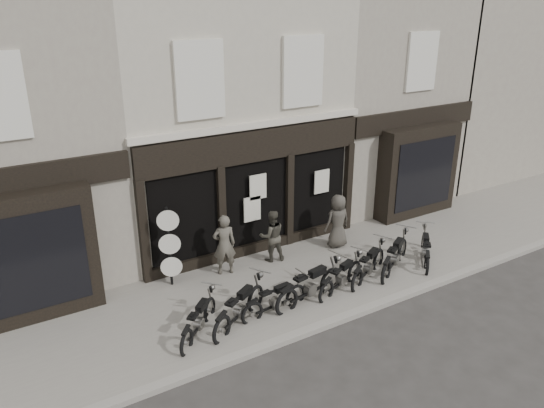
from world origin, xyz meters
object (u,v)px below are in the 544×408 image
motorcycle_3 (310,288)px  man_left (224,245)px  man_centre (272,236)px  motorcycle_0 (199,322)px  motorcycle_5 (368,267)px  motorcycle_4 (341,279)px  motorcycle_2 (275,302)px  motorcycle_6 (395,258)px  advert_sign_post (170,250)px  man_right (338,221)px  motorcycle_7 (425,252)px  motorcycle_1 (240,310)px

motorcycle_3 → man_left: man_left is taller
man_left → man_centre: bearing=-165.1°
motorcycle_0 → motorcycle_5: (5.09, -0.03, 0.03)m
motorcycle_0 → motorcycle_4: (4.06, -0.13, 0.01)m
motorcycle_3 → motorcycle_5: motorcycle_3 is taller
motorcycle_2 → motorcycle_6: bearing=-4.2°
motorcycle_5 → man_centre: size_ratio=1.26×
motorcycle_5 → advert_sign_post: advert_sign_post is taller
motorcycle_2 → motorcycle_4: 2.08m
motorcycle_0 → motorcycle_3: (3.02, -0.17, 0.07)m
man_right → motorcycle_5: bearing=79.9°
motorcycle_2 → advert_sign_post: 3.17m
motorcycle_0 → advert_sign_post: (0.27, 2.38, 0.78)m
motorcycle_0 → motorcycle_7: (7.19, -0.13, 0.01)m
motorcycle_4 → man_left: bearing=114.2°
man_right → motorcycle_3: bearing=42.8°
motorcycle_3 → man_centre: bearing=71.9°
motorcycle_7 → man_centre: (-3.86, 2.36, 0.51)m
motorcycle_0 → man_centre: (3.33, 2.22, 0.52)m
motorcycle_3 → advert_sign_post: advert_sign_post is taller
motorcycle_3 → man_centre: (0.31, 2.39, 0.46)m
motorcycle_0 → motorcycle_4: bearing=-45.4°
motorcycle_1 → man_right: size_ratio=1.19×
motorcycle_0 → motorcycle_7: 7.19m
motorcycle_2 → man_right: 4.20m
motorcycle_2 → motorcycle_4: (2.08, 0.03, 0.01)m
motorcycle_1 → motorcycle_2: motorcycle_1 is taller
motorcycle_1 → motorcycle_4: (3.04, -0.03, -0.04)m
man_centre → motorcycle_4: bearing=122.2°
motorcycle_4 → motorcycle_6: motorcycle_6 is taller
motorcycle_5 → man_right: man_right is taller
motorcycle_7 → motorcycle_3: bearing=133.2°
motorcycle_1 → motorcycle_2: 0.96m
motorcycle_7 → man_centre: size_ratio=1.06×
motorcycle_5 → motorcycle_4: bearing=159.8°
motorcycle_7 → advert_sign_post: bearing=112.8°
motorcycle_4 → man_centre: (-0.73, 2.36, 0.51)m
motorcycle_1 → motorcycle_2: (0.95, -0.06, -0.05)m
motorcycle_0 → motorcycle_2: (1.97, -0.16, -0.00)m
motorcycle_1 → advert_sign_post: advert_sign_post is taller
motorcycle_3 → motorcycle_7: motorcycle_3 is taller
motorcycle_1 → motorcycle_6: (5.03, 0.06, 0.01)m
motorcycle_6 → motorcycle_7: bearing=-34.3°
motorcycle_0 → motorcycle_1: 1.03m
motorcycle_0 → motorcycle_5: motorcycle_5 is taller
motorcycle_0 → man_centre: bearing=-9.7°
man_centre → motorcycle_2: bearing=75.5°
motorcycle_1 → motorcycle_7: size_ratio=1.21×
motorcycle_1 → motorcycle_3: size_ratio=0.87×
motorcycle_4 → motorcycle_5: bearing=-14.0°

